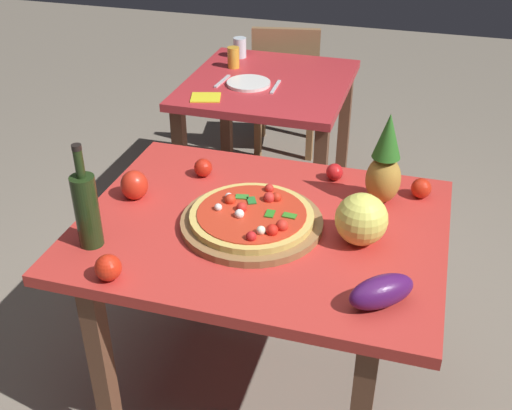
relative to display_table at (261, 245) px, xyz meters
The scene contains 21 objects.
ground_plane 0.66m from the display_table, ahead, with size 10.00×10.00×0.00m, color gray.
display_table is the anchor object (origin of this frame).
background_table 1.33m from the display_table, 104.43° to the left, with size 0.81×0.89×0.74m.
dining_chair 2.01m from the display_table, 101.56° to the left, with size 0.47×0.47×0.85m.
pizza_board 0.11m from the display_table, 142.02° to the right, with size 0.47×0.47×0.03m, color olive.
pizza 0.13m from the display_table, 139.60° to the right, with size 0.41×0.41×0.06m.
wine_bottle 0.59m from the display_table, 151.46° to the right, with size 0.08×0.08×0.35m.
pineapple_left 0.50m from the display_table, 35.32° to the left, with size 0.12×0.12×0.33m.
melon 0.37m from the display_table, ahead, with size 0.17×0.17×0.17m, color #E4E260.
bell_pepper 0.50m from the display_table, behind, with size 0.10×0.10×0.11m, color red.
eggplant 0.54m from the display_table, 35.16° to the right, with size 0.20×0.09×0.09m, color #481656.
tomato_by_bottle 0.60m from the display_table, 33.21° to the left, with size 0.07×0.07×0.07m, color red.
tomato_beside_pepper 0.55m from the display_table, 130.34° to the right, with size 0.08×0.08×0.08m, color red.
tomato_at_corner 0.42m from the display_table, 63.87° to the left, with size 0.06×0.06×0.06m, color red.
tomato_near_board 0.41m from the display_table, 139.78° to the left, with size 0.07×0.07×0.07m, color red.
drinking_glass_juice 1.54m from the display_table, 111.51° to the left, with size 0.06×0.06×0.11m, color gold.
drinking_glass_water 1.71m from the display_table, 109.96° to the left, with size 0.07×0.07×0.11m, color silver.
dinner_plate 1.27m from the display_table, 108.82° to the left, with size 0.22×0.22×0.02m, color white.
fork_utensil 1.32m from the display_table, 114.58° to the left, with size 0.02×0.18×0.01m, color silver.
knife_utensil 1.24m from the display_table, 102.65° to the left, with size 0.02×0.18×0.01m, color silver.
napkin_folded 1.13m from the display_table, 119.63° to the left, with size 0.14×0.12×0.01m, color yellow.
Camera 1 is at (0.47, -1.69, 1.89)m, focal length 44.43 mm.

